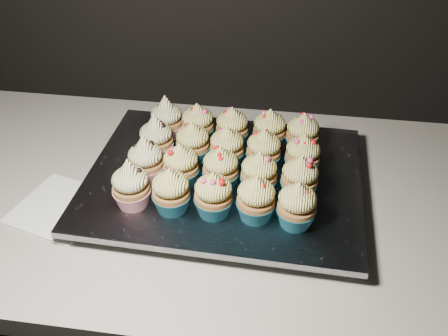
# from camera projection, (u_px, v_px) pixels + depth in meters

# --- Properties ---
(cabinet) EXTENTS (2.40, 0.60, 0.86)m
(cabinet) POSITION_uv_depth(u_px,v_px,m) (162.00, 332.00, 1.22)
(cabinet) COLOR black
(cabinet) RESTS_ON ground
(worktop) EXTENTS (2.44, 0.64, 0.04)m
(worktop) POSITION_uv_depth(u_px,v_px,m) (144.00, 192.00, 0.95)
(worktop) COLOR beige
(worktop) RESTS_ON cabinet
(napkin) EXTENTS (0.18, 0.18, 0.00)m
(napkin) POSITION_uv_depth(u_px,v_px,m) (60.00, 208.00, 0.88)
(napkin) COLOR white
(napkin) RESTS_ON worktop
(baking_tray) EXTENTS (0.46, 0.36, 0.02)m
(baking_tray) POSITION_uv_depth(u_px,v_px,m) (224.00, 185.00, 0.92)
(baking_tray) COLOR black
(baking_tray) RESTS_ON worktop
(foil_lining) EXTENTS (0.50, 0.40, 0.01)m
(foil_lining) POSITION_uv_depth(u_px,v_px,m) (224.00, 178.00, 0.91)
(foil_lining) COLOR silver
(foil_lining) RESTS_ON baking_tray
(cupcake_0) EXTENTS (0.06, 0.06, 0.10)m
(cupcake_0) POSITION_uv_depth(u_px,v_px,m) (131.00, 186.00, 0.82)
(cupcake_0) COLOR red
(cupcake_0) RESTS_ON foil_lining
(cupcake_1) EXTENTS (0.06, 0.06, 0.08)m
(cupcake_1) POSITION_uv_depth(u_px,v_px,m) (171.00, 191.00, 0.81)
(cupcake_1) COLOR #185E74
(cupcake_1) RESTS_ON foil_lining
(cupcake_2) EXTENTS (0.06, 0.06, 0.08)m
(cupcake_2) POSITION_uv_depth(u_px,v_px,m) (213.00, 195.00, 0.80)
(cupcake_2) COLOR #185E74
(cupcake_2) RESTS_ON foil_lining
(cupcake_3) EXTENTS (0.06, 0.06, 0.08)m
(cupcake_3) POSITION_uv_depth(u_px,v_px,m) (256.00, 199.00, 0.79)
(cupcake_3) COLOR #185E74
(cupcake_3) RESTS_ON foil_lining
(cupcake_4) EXTENTS (0.06, 0.06, 0.08)m
(cupcake_4) POSITION_uv_depth(u_px,v_px,m) (297.00, 206.00, 0.78)
(cupcake_4) COLOR #185E74
(cupcake_4) RESTS_ON foil_lining
(cupcake_5) EXTENTS (0.06, 0.06, 0.10)m
(cupcake_5) POSITION_uv_depth(u_px,v_px,m) (146.00, 161.00, 0.87)
(cupcake_5) COLOR red
(cupcake_5) RESTS_ON foil_lining
(cupcake_6) EXTENTS (0.06, 0.06, 0.08)m
(cupcake_6) POSITION_uv_depth(u_px,v_px,m) (181.00, 166.00, 0.86)
(cupcake_6) COLOR #185E74
(cupcake_6) RESTS_ON foil_lining
(cupcake_7) EXTENTS (0.06, 0.06, 0.08)m
(cupcake_7) POSITION_uv_depth(u_px,v_px,m) (221.00, 169.00, 0.86)
(cupcake_7) COLOR #185E74
(cupcake_7) RESTS_ON foil_lining
(cupcake_8) EXTENTS (0.06, 0.06, 0.08)m
(cupcake_8) POSITION_uv_depth(u_px,v_px,m) (259.00, 174.00, 0.85)
(cupcake_8) COLOR #185E74
(cupcake_8) RESTS_ON foil_lining
(cupcake_9) EXTENTS (0.06, 0.06, 0.08)m
(cupcake_9) POSITION_uv_depth(u_px,v_px,m) (300.00, 178.00, 0.84)
(cupcake_9) COLOR #185E74
(cupcake_9) RESTS_ON foil_lining
(cupcake_10) EXTENTS (0.06, 0.06, 0.10)m
(cupcake_10) POSITION_uv_depth(u_px,v_px,m) (156.00, 139.00, 0.93)
(cupcake_10) COLOR red
(cupcake_10) RESTS_ON foil_lining
(cupcake_11) EXTENTS (0.06, 0.06, 0.08)m
(cupcake_11) POSITION_uv_depth(u_px,v_px,m) (193.00, 143.00, 0.92)
(cupcake_11) COLOR #185E74
(cupcake_11) RESTS_ON foil_lining
(cupcake_12) EXTENTS (0.06, 0.06, 0.08)m
(cupcake_12) POSITION_uv_depth(u_px,v_px,m) (227.00, 148.00, 0.91)
(cupcake_12) COLOR #185E74
(cupcake_12) RESTS_ON foil_lining
(cupcake_13) EXTENTS (0.06, 0.06, 0.08)m
(cupcake_13) POSITION_uv_depth(u_px,v_px,m) (264.00, 151.00, 0.90)
(cupcake_13) COLOR #185E74
(cupcake_13) RESTS_ON foil_lining
(cupcake_14) EXTENTS (0.06, 0.06, 0.08)m
(cupcake_14) POSITION_uv_depth(u_px,v_px,m) (303.00, 156.00, 0.89)
(cupcake_14) COLOR #185E74
(cupcake_14) RESTS_ON foil_lining
(cupcake_15) EXTENTS (0.06, 0.06, 0.10)m
(cupcake_15) POSITION_uv_depth(u_px,v_px,m) (167.00, 120.00, 0.98)
(cupcake_15) COLOR red
(cupcake_15) RESTS_ON foil_lining
(cupcake_16) EXTENTS (0.06, 0.06, 0.08)m
(cupcake_16) POSITION_uv_depth(u_px,v_px,m) (198.00, 124.00, 0.97)
(cupcake_16) COLOR #185E74
(cupcake_16) RESTS_ON foil_lining
(cupcake_17) EXTENTS (0.06, 0.06, 0.08)m
(cupcake_17) POSITION_uv_depth(u_px,v_px,m) (232.00, 128.00, 0.96)
(cupcake_17) COLOR #185E74
(cupcake_17) RESTS_ON foil_lining
(cupcake_18) EXTENTS (0.06, 0.06, 0.08)m
(cupcake_18) POSITION_uv_depth(u_px,v_px,m) (269.00, 130.00, 0.95)
(cupcake_18) COLOR #185E74
(cupcake_18) RESTS_ON foil_lining
(cupcake_19) EXTENTS (0.06, 0.06, 0.08)m
(cupcake_19) POSITION_uv_depth(u_px,v_px,m) (302.00, 134.00, 0.94)
(cupcake_19) COLOR #185E74
(cupcake_19) RESTS_ON foil_lining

